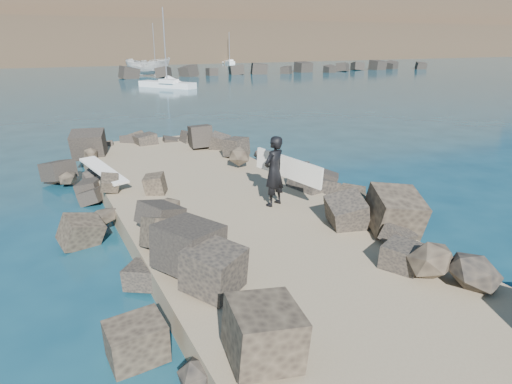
% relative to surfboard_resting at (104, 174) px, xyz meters
% --- Properties ---
extents(ground, '(800.00, 800.00, 0.00)m').
position_rel_surfboard_resting_xyz_m(ground, '(2.89, -4.02, -1.04)').
color(ground, '#0F384C').
rests_on(ground, ground).
extents(jetty, '(6.00, 26.00, 0.60)m').
position_rel_surfboard_resting_xyz_m(jetty, '(2.89, -6.02, -0.74)').
color(jetty, '#8C7759').
rests_on(jetty, ground).
extents(riprap_left, '(2.60, 22.00, 1.00)m').
position_rel_surfboard_resting_xyz_m(riprap_left, '(-0.01, -5.52, -0.54)').
color(riprap_left, black).
rests_on(riprap_left, ground).
extents(riprap_right, '(2.60, 22.00, 1.00)m').
position_rel_surfboard_resting_xyz_m(riprap_right, '(5.79, -5.52, -0.54)').
color(riprap_right, black).
rests_on(riprap_right, ground).
extents(breakwater_secondary, '(52.00, 4.00, 1.20)m').
position_rel_surfboard_resting_xyz_m(breakwater_secondary, '(37.89, 50.98, -0.44)').
color(breakwater_secondary, black).
rests_on(breakwater_secondary, ground).
extents(headland, '(360.00, 140.00, 32.00)m').
position_rel_surfboard_resting_xyz_m(headland, '(12.89, 155.98, 14.96)').
color(headland, '#2D4919').
rests_on(headland, ground).
extents(surfboard_resting, '(1.23, 2.17, 0.07)m').
position_rel_surfboard_resting_xyz_m(surfboard_resting, '(0.00, 0.00, 0.00)').
color(surfboard_resting, white).
rests_on(surfboard_resting, riprap_left).
extents(boat_imported, '(7.18, 6.20, 2.69)m').
position_rel_surfboard_resting_xyz_m(boat_imported, '(15.04, 55.03, 0.31)').
color(boat_imported, silver).
rests_on(boat_imported, ground).
extents(surfer_with_board, '(1.29, 2.38, 1.99)m').
position_rel_surfboard_resting_xyz_m(surfer_with_board, '(4.09, -3.87, 0.57)').
color(surfer_with_board, black).
rests_on(surfer_with_board, jetty).
extents(sailboat_f, '(2.29, 5.76, 6.94)m').
position_rel_surfboard_resting_xyz_m(sailboat_f, '(40.48, 83.52, -0.69)').
color(sailboat_f, white).
rests_on(sailboat_f, ground).
extents(sailboat_d, '(2.82, 6.93, 8.19)m').
position_rel_surfboard_resting_xyz_m(sailboat_d, '(20.81, 73.10, -0.69)').
color(sailboat_d, white).
rests_on(sailboat_d, ground).
extents(sailboat_c, '(5.25, 6.79, 8.58)m').
position_rel_surfboard_resting_xyz_m(sailboat_c, '(12.59, 36.74, -0.69)').
color(sailboat_c, white).
rests_on(sailboat_c, ground).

